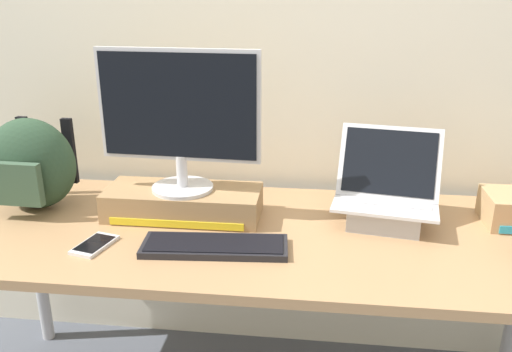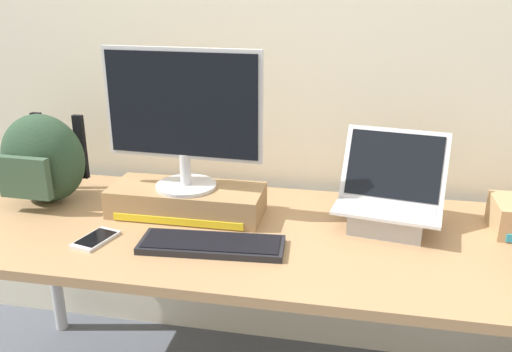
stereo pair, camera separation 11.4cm
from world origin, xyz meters
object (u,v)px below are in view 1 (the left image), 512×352
Objects in this scene: open_laptop at (385,204)px; external_keyboard at (215,246)px; cell_phone at (95,245)px; toner_box_yellow at (183,203)px; desktop_monitor at (179,117)px; messenger_backpack at (31,164)px.

open_laptop is 0.83× the size of external_keyboard.
cell_phone is at bearing -153.18° from open_laptop.
external_keyboard is (-0.51, -0.25, -0.05)m from open_laptop.
toner_box_yellow is 0.29m from desktop_monitor.
toner_box_yellow is 1.62× the size of messenger_backpack.
messenger_backpack is 0.43m from cell_phone.
desktop_monitor is 1.65× the size of messenger_backpack.
desktop_monitor is at bearing 119.27° from external_keyboard.
open_laptop reaches higher than cell_phone.
desktop_monitor reaches higher than toner_box_yellow.
toner_box_yellow reaches higher than external_keyboard.
messenger_backpack reaches higher than external_keyboard.
messenger_backpack is 2.01× the size of cell_phone.
toner_box_yellow is 3.25× the size of cell_phone.
messenger_backpack reaches higher than toner_box_yellow.
cell_phone is at bearing 179.44° from external_keyboard.
messenger_backpack is (-1.17, -0.01, 0.09)m from open_laptop.
toner_box_yellow is at bearing 119.13° from external_keyboard.
open_laptop is 0.90m from cell_phone.
messenger_backpack reaches higher than cell_phone.
desktop_monitor reaches higher than open_laptop.
desktop_monitor is 1.46× the size of open_laptop.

